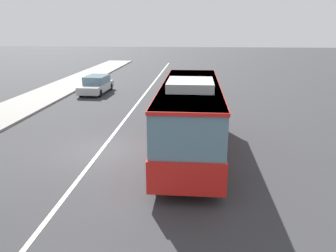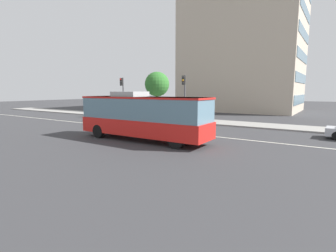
{
  "view_description": "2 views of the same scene",
  "coord_description": "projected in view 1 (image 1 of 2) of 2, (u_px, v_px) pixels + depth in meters",
  "views": [
    {
      "loc": [
        -14.12,
        -4.31,
        5.51
      ],
      "look_at": [
        1.29,
        -3.0,
        0.86
      ],
      "focal_mm": 35.58,
      "sensor_mm": 36.0,
      "label": 1
    },
    {
      "loc": [
        11.53,
        -18.21,
        3.52
      ],
      "look_at": [
        1.58,
        -2.96,
        1.0
      ],
      "focal_mm": 27.32,
      "sensor_mm": 36.0,
      "label": 2
    }
  ],
  "objects": [
    {
      "name": "ground_plane",
      "position": [
        101.0,
        150.0,
        15.41
      ],
      "size": [
        160.0,
        160.0,
        0.0
      ],
      "primitive_type": "plane",
      "color": "#333335"
    },
    {
      "name": "lane_centre_line",
      "position": [
        101.0,
        150.0,
        15.41
      ],
      "size": [
        76.0,
        0.16,
        0.01
      ],
      "primitive_type": "cube",
      "color": "silver",
      "rests_on": "ground_plane"
    },
    {
      "name": "transit_bus",
      "position": [
        190.0,
        113.0,
        14.72
      ],
      "size": [
        10.01,
        2.54,
        3.46
      ],
      "rotation": [
        0.0,
        0.0,
        0.0
      ],
      "color": "red",
      "rests_on": "ground_plane"
    },
    {
      "name": "sedan_blue_ahead",
      "position": [
        184.0,
        83.0,
        29.4
      ],
      "size": [
        4.58,
        2.0,
        1.46
      ],
      "rotation": [
        0.0,
        0.0,
        -0.05
      ],
      "color": "#1E3899",
      "rests_on": "ground_plane"
    },
    {
      "name": "sedan_silver",
      "position": [
        96.0,
        85.0,
        28.37
      ],
      "size": [
        4.57,
        1.99,
        1.46
      ],
      "rotation": [
        0.0,
        0.0,
        3.1
      ],
      "color": "#B7BABF",
      "rests_on": "ground_plane"
    }
  ]
}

